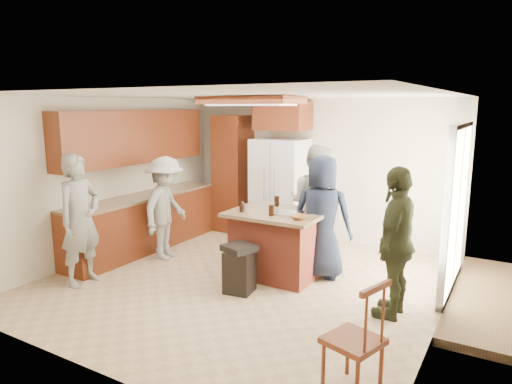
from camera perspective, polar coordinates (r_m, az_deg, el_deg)
The scene contains 12 objects.
person_front_left at distance 6.49m, azimuth -21.13°, elevation -3.26°, with size 0.64×0.47×1.76m, color gray.
person_behind_left at distance 7.03m, azimuth 7.43°, elevation -1.43°, with size 0.88×0.54×1.80m, color gray.
person_behind_right at distance 6.36m, azimuth 8.22°, elevation -3.13°, with size 0.84×0.55×1.72m, color black.
person_side_right at distance 5.36m, azimuth 17.14°, elevation -6.05°, with size 1.01×0.52×1.73m, color #30361F.
person_counter at distance 7.23m, azimuth -11.21°, elevation -2.01°, with size 1.04×0.48×1.61m, color gray.
left_cabinetry at distance 7.75m, azimuth -14.22°, elevation -0.13°, with size 0.64×3.00×2.30m.
back_wall_units at distance 8.53m, azimuth -1.40°, elevation 4.04°, with size 1.80×0.60×2.45m.
refrigerator at distance 8.15m, azimuth 3.00°, elevation 0.31°, with size 0.90×0.76×1.80m.
kitchen_island at distance 6.44m, azimuth 2.64°, elevation -6.39°, with size 1.28×1.03×0.93m.
island_items at distance 6.14m, azimuth 4.02°, elevation -2.50°, with size 1.03×0.72×0.15m.
trash_bin at distance 5.93m, azimuth -2.09°, elevation -9.49°, with size 0.45×0.45×0.63m.
spindle_chair at distance 4.04m, azimuth 12.31°, elevation -17.78°, with size 0.53×0.53×0.99m.
Camera 1 is at (3.13, -5.01, 2.36)m, focal length 32.00 mm.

